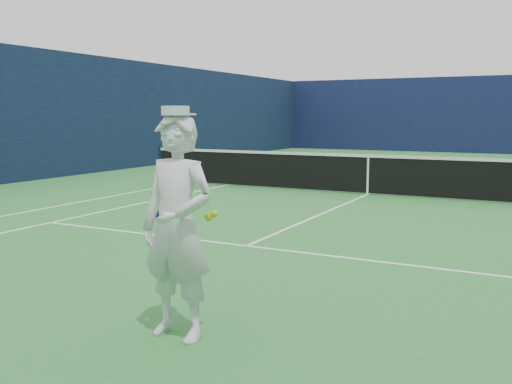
# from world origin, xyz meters

# --- Properties ---
(ground) EXTENTS (80.00, 80.00, 0.00)m
(ground) POSITION_xyz_m (0.00, 0.00, 0.00)
(ground) COLOR #2B7230
(ground) RESTS_ON ground
(court_markings) EXTENTS (11.03, 23.83, 0.01)m
(court_markings) POSITION_xyz_m (0.00, 0.00, 0.00)
(court_markings) COLOR white
(court_markings) RESTS_ON ground
(windscreen_fence) EXTENTS (20.12, 36.12, 4.00)m
(windscreen_fence) POSITION_xyz_m (0.00, 0.00, 2.00)
(windscreen_fence) COLOR #10163C
(windscreen_fence) RESTS_ON ground
(tennis_net) EXTENTS (12.88, 0.09, 1.07)m
(tennis_net) POSITION_xyz_m (0.00, 0.00, 0.55)
(tennis_net) COLOR #141E4C
(tennis_net) RESTS_ON ground
(tennis_player) EXTENTS (0.79, 0.52, 2.05)m
(tennis_player) POSITION_xyz_m (1.15, -9.80, 1.00)
(tennis_player) COLOR white
(tennis_player) RESTS_ON ground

